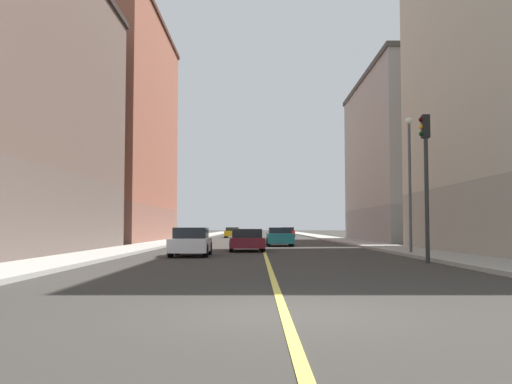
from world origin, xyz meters
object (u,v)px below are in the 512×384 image
(car_red, at_px, (287,232))
(car_teal, at_px, (279,237))
(car_silver, at_px, (246,235))
(building_left_mid, at_px, (413,159))
(building_right_midblock, at_px, (110,129))
(traffic_light_left_near, at_px, (425,166))
(car_white, at_px, (191,242))
(car_maroon, at_px, (246,240))
(street_lamp_left_near, at_px, (409,169))
(car_yellow, at_px, (232,233))

(car_red, bearing_deg, car_teal, -94.10)
(car_teal, distance_m, car_silver, 14.84)
(car_silver, bearing_deg, building_left_mid, -13.44)
(building_left_mid, relative_size, building_right_midblock, 0.91)
(traffic_light_left_near, height_order, car_white, traffic_light_left_near)
(car_white, xyz_separation_m, car_silver, (2.15, 28.40, -0.06))
(car_white, relative_size, car_maroon, 0.96)
(building_left_mid, distance_m, traffic_light_left_near, 31.24)
(traffic_light_left_near, height_order, street_lamp_left_near, street_lamp_left_near)
(car_teal, height_order, car_red, car_teal)
(street_lamp_left_near, relative_size, car_white, 1.62)
(car_yellow, bearing_deg, street_lamp_left_near, -76.49)
(car_maroon, relative_size, car_red, 1.05)
(car_silver, bearing_deg, car_teal, -79.78)
(car_red, bearing_deg, car_white, -98.53)
(car_yellow, distance_m, car_maroon, 39.14)
(building_left_mid, bearing_deg, car_red, 113.21)
(car_white, relative_size, car_silver, 0.90)
(car_white, bearing_deg, car_yellow, 89.79)
(street_lamp_left_near, bearing_deg, building_left_mid, 74.08)
(street_lamp_left_near, xyz_separation_m, car_red, (-3.38, 47.69, -3.58))
(car_maroon, bearing_deg, building_right_midblock, 123.26)
(building_right_midblock, relative_size, car_red, 5.84)
(car_teal, bearing_deg, car_maroon, -104.81)
(car_white, bearing_deg, building_right_midblock, 112.45)
(building_right_midblock, height_order, car_teal, building_right_midblock)
(building_right_midblock, bearing_deg, car_maroon, -56.74)
(car_maroon, xyz_separation_m, car_teal, (2.22, 8.39, 0.05))
(building_left_mid, xyz_separation_m, street_lamp_left_near, (-6.82, -23.91, -3.31))
(building_left_mid, relative_size, car_maroon, 5.03)
(street_lamp_left_near, distance_m, car_yellow, 45.02)
(car_yellow, xyz_separation_m, car_maroon, (2.40, -39.06, -0.02))
(traffic_light_left_near, distance_m, street_lamp_left_near, 6.19)
(car_yellow, height_order, car_red, car_red)
(car_teal, relative_size, car_silver, 0.96)
(car_silver, bearing_deg, car_maroon, -88.96)
(car_yellow, relative_size, car_red, 1.09)
(street_lamp_left_near, distance_m, car_red, 47.95)
(street_lamp_left_near, xyz_separation_m, car_white, (-10.65, -0.83, -3.56))
(car_white, bearing_deg, car_maroon, 64.61)
(building_left_mid, bearing_deg, car_yellow, 131.26)
(car_teal, bearing_deg, car_silver, 100.22)
(street_lamp_left_near, xyz_separation_m, car_maroon, (-8.09, 4.57, -3.60))
(building_right_midblock, height_order, car_maroon, building_right_midblock)
(traffic_light_left_near, bearing_deg, car_white, 151.36)
(street_lamp_left_near, height_order, car_white, street_lamp_left_near)
(building_right_midblock, relative_size, traffic_light_left_near, 4.11)
(building_right_midblock, relative_size, street_lamp_left_near, 3.54)
(traffic_light_left_near, bearing_deg, car_yellow, 100.78)
(car_white, height_order, car_silver, car_white)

